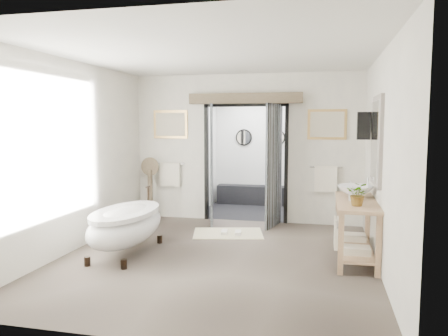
# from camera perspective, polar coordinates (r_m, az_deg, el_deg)

# --- Properties ---
(ground_plane) EXTENTS (5.00, 5.00, 0.00)m
(ground_plane) POSITION_cam_1_polar(r_m,az_deg,el_deg) (6.44, -1.23, -11.67)
(ground_plane) COLOR #6A5D53
(room_shell) EXTENTS (4.52, 5.02, 2.91)m
(room_shell) POSITION_cam_1_polar(r_m,az_deg,el_deg) (6.04, -1.86, 5.08)
(room_shell) COLOR silver
(room_shell) RESTS_ON ground_plane
(shower_room) EXTENTS (2.22, 2.01, 2.51)m
(shower_room) POSITION_cam_1_polar(r_m,az_deg,el_deg) (10.12, 4.33, -0.04)
(shower_room) COLOR black
(shower_room) RESTS_ON ground_plane
(back_wall_dressing) EXTENTS (3.82, 0.79, 2.52)m
(back_wall_dressing) POSITION_cam_1_polar(r_m,az_deg,el_deg) (8.42, 2.63, 3.28)
(back_wall_dressing) COLOR black
(back_wall_dressing) RESTS_ON ground_plane
(clawfoot_tub) EXTENTS (0.82, 1.84, 0.90)m
(clawfoot_tub) POSITION_cam_1_polar(r_m,az_deg,el_deg) (6.70, -12.67, -7.23)
(clawfoot_tub) COLOR black
(clawfoot_tub) RESTS_ON ground_plane
(vanity) EXTENTS (0.57, 1.60, 0.85)m
(vanity) POSITION_cam_1_polar(r_m,az_deg,el_deg) (6.55, 16.64, -7.05)
(vanity) COLOR tan
(vanity) RESTS_ON ground_plane
(pedestal_mirror) EXTENTS (0.37, 0.24, 1.26)m
(pedestal_mirror) POSITION_cam_1_polar(r_m,az_deg,el_deg) (8.95, -9.60, -3.21)
(pedestal_mirror) COLOR brown
(pedestal_mirror) RESTS_ON ground_plane
(rug) EXTENTS (1.35, 1.05, 0.01)m
(rug) POSITION_cam_1_polar(r_m,az_deg,el_deg) (7.78, 0.52, -8.52)
(rug) COLOR beige
(rug) RESTS_ON ground_plane
(slippers) EXTENTS (0.38, 0.28, 0.05)m
(slippers) POSITION_cam_1_polar(r_m,az_deg,el_deg) (7.72, 0.94, -8.39)
(slippers) COLOR silver
(slippers) RESTS_ON rug
(basin) EXTENTS (0.62, 0.62, 0.18)m
(basin) POSITION_cam_1_polar(r_m,az_deg,el_deg) (6.74, 16.76, -2.94)
(basin) COLOR white
(basin) RESTS_ON vanity
(plant) EXTENTS (0.34, 0.32, 0.32)m
(plant) POSITION_cam_1_polar(r_m,az_deg,el_deg) (6.03, 17.14, -3.28)
(plant) COLOR gray
(plant) RESTS_ON vanity
(soap_bottle_a) EXTENTS (0.10, 0.10, 0.21)m
(soap_bottle_a) POSITION_cam_1_polar(r_m,az_deg,el_deg) (6.44, 16.39, -3.20)
(soap_bottle_a) COLOR gray
(soap_bottle_a) RESTS_ON vanity
(soap_bottle_b) EXTENTS (0.15, 0.15, 0.18)m
(soap_bottle_b) POSITION_cam_1_polar(r_m,az_deg,el_deg) (7.17, 16.13, -2.39)
(soap_bottle_b) COLOR gray
(soap_bottle_b) RESTS_ON vanity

